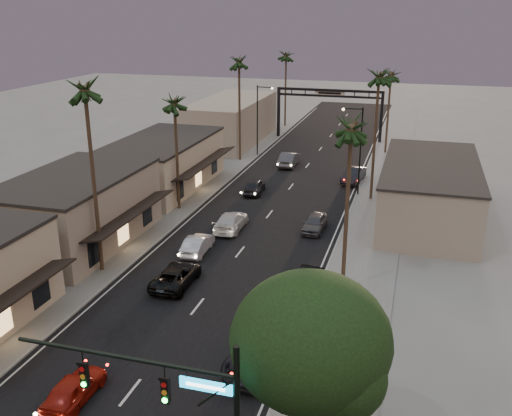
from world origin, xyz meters
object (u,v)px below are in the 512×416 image
Objects in this scene: palm_lc at (174,98)px; curbside_near at (260,351)px; palm_rc at (391,72)px; oncoming_pickup at (176,276)px; palm_lb at (84,84)px; oncoming_red at (74,388)px; oncoming_silver at (198,244)px; palm_ra at (352,122)px; palm_far at (286,53)px; traffic_signal at (185,405)px; arch at (329,101)px; streetlight_right at (358,144)px; corner_tree at (312,346)px; curbside_black at (301,290)px; streetlight_left at (259,115)px; palm_rb at (379,73)px; palm_ld at (239,59)px.

palm_lc reaches higher than curbside_near.
oncoming_pickup is at bearing -104.63° from palm_rc.
oncoming_red is (6.31, -13.27, -12.70)m from palm_lb.
palm_rc reaches higher than oncoming_silver.
palm_far is (-16.90, 54.00, 0.00)m from palm_ra.
oncoming_silver is (-8.81, 22.96, -4.37)m from traffic_signal.
oncoming_silver is (-3.13, -43.04, -4.83)m from arch.
palm_rc is at bearing 84.95° from streetlight_right.
traffic_signal is at bearing -85.07° from arch.
oncoming_pickup is at bearing 130.54° from corner_tree.
streetlight_right is at bearing 95.44° from curbside_black.
streetlight_left reaches higher than traffic_signal.
palm_rb is 1.08× the size of palm_far.
corner_tree is at bearing -89.11° from palm_rc.
palm_rb is 2.84× the size of oncoming_pickup.
palm_lb is 56.03m from palm_far.
oncoming_pickup is at bearing 93.75° from oncoming_silver.
curbside_black is at bearing -91.78° from streetlight_right.
palm_rc is at bearing 58.44° from palm_lc.
palm_rc is (17.20, 42.00, -2.92)m from palm_lb.
palm_rb is 38.74m from oncoming_red.
traffic_signal is 0.60× the size of palm_ld.
palm_ld reaches higher than streetlight_right.
palm_lb reaches higher than curbside_black.
palm_ra is at bearing 75.72° from curbside_near.
oncoming_pickup is (6.09, -0.54, -12.69)m from palm_lb.
streetlight_left is at bearing -84.98° from oncoming_red.
corner_tree is 0.67× the size of palm_far.
oncoming_red is 0.82× the size of curbside_black.
streetlight_left is 22.07m from palm_rb.
arch is 35.41m from palm_lc.
traffic_signal is 1.98× the size of oncoming_silver.
palm_ra is at bearing -34.90° from palm_lc.
arch is 1.69× the size of streetlight_right.
palm_far is 70.36m from oncoming_red.
streetlight_left is 0.68× the size of palm_far.
palm_rb is 27.73m from oncoming_pickup.
palm_ra is (15.52, -34.00, 6.11)m from streetlight_left.
traffic_signal is at bearing 149.02° from oncoming_red.
palm_far is 52.41m from oncoming_silver.
traffic_signal is 21.19m from palm_ra.
oncoming_pickup is (-11.11, -2.54, -10.75)m from palm_ra.
oncoming_pickup is (4.41, -36.54, -4.63)m from streetlight_left.
palm_ld is 19.51m from palm_rc.
streetlight_left is 31.61m from oncoming_silver.
palm_far is at bearing 104.14° from corner_tree.
palm_ra reaches higher than arch.
palm_far reaches higher than traffic_signal.
oncoming_red is (6.01, -69.27, -10.76)m from palm_far.
palm_far is (-1.38, 20.00, 6.11)m from streetlight_left.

